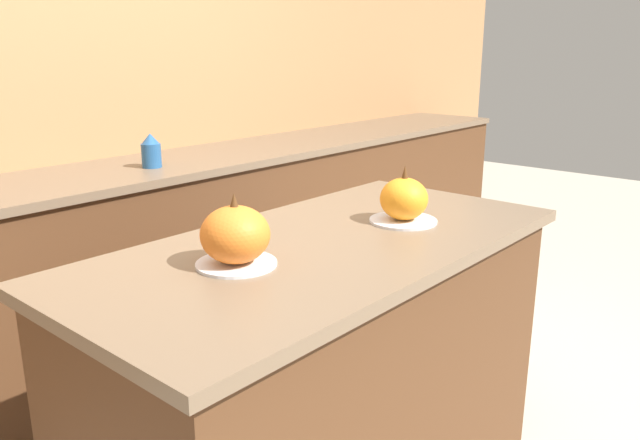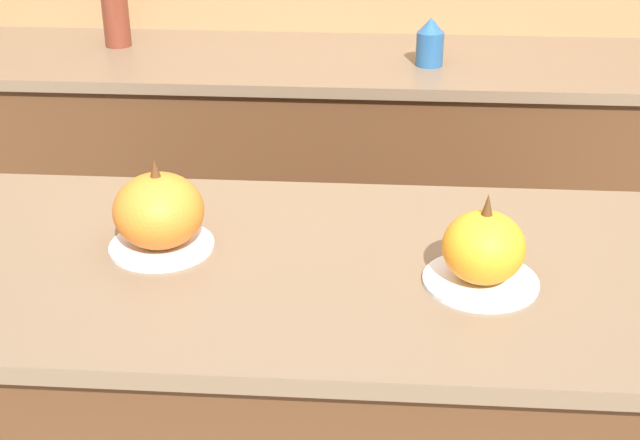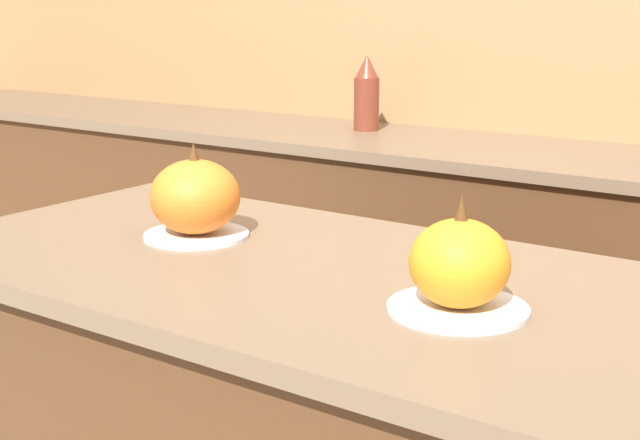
% 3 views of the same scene
% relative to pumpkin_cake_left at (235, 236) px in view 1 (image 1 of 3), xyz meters
% --- Properties ---
extents(wall_back, '(8.00, 0.06, 2.50)m').
position_rel_pumpkin_cake_left_xyz_m(wall_back, '(0.30, 1.58, 0.29)').
color(wall_back, '#9E7047').
rests_on(wall_back, ground_plane).
extents(kitchen_island, '(1.52, 0.73, 0.89)m').
position_rel_pumpkin_cake_left_xyz_m(kitchen_island, '(0.30, -0.04, -0.52)').
color(kitchen_island, '#4C2D19').
rests_on(kitchen_island, ground_plane).
extents(back_counter, '(6.00, 0.60, 0.91)m').
position_rel_pumpkin_cake_left_xyz_m(back_counter, '(0.30, 1.25, -0.51)').
color(back_counter, '#4C2D19').
rests_on(back_counter, ground_plane).
extents(pumpkin_cake_left, '(0.21, 0.21, 0.19)m').
position_rel_pumpkin_cake_left_xyz_m(pumpkin_cake_left, '(0.00, 0.00, 0.00)').
color(pumpkin_cake_left, silver).
rests_on(pumpkin_cake_left, kitchen_island).
extents(pumpkin_cake_right, '(0.21, 0.21, 0.18)m').
position_rel_pumpkin_cake_left_xyz_m(pumpkin_cake_right, '(0.61, -0.09, -0.01)').
color(pumpkin_cake_right, silver).
rests_on(pumpkin_cake_right, kitchen_island).
extents(bottle_short, '(0.09, 0.09, 0.15)m').
position_rel_pumpkin_cake_left_xyz_m(bottle_short, '(0.57, 1.19, 0.01)').
color(bottle_short, '#235184').
rests_on(bottle_short, back_counter).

